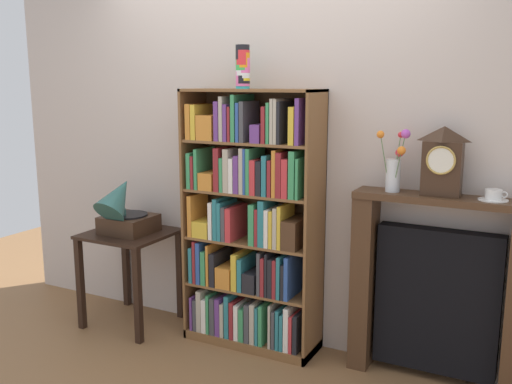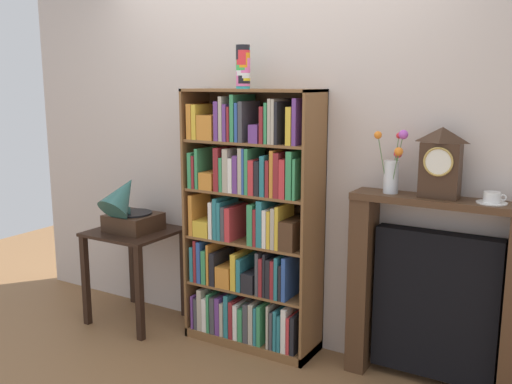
{
  "view_description": "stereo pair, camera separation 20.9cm",
  "coord_description": "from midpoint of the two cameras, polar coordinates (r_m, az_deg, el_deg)",
  "views": [
    {
      "loc": [
        1.67,
        -3.01,
        1.73
      ],
      "look_at": [
        0.03,
        0.14,
        1.04
      ],
      "focal_mm": 39.59,
      "sensor_mm": 36.0,
      "label": 1
    },
    {
      "loc": [
        1.85,
        -2.91,
        1.73
      ],
      "look_at": [
        0.03,
        0.14,
        1.04
      ],
      "focal_mm": 39.59,
      "sensor_mm": 36.0,
      "label": 2
    }
  ],
  "objects": [
    {
      "name": "gramophone",
      "position": [
        4.08,
        -11.41,
        -1.62
      ],
      "size": [
        0.34,
        0.44,
        0.46
      ],
      "color": "#382316",
      "rests_on": "side_table_left"
    },
    {
      "name": "ground_plane",
      "position": [
        3.86,
        0.06,
        -15.86
      ],
      "size": [
        7.52,
        6.4,
        0.02
      ],
      "primitive_type": "cube",
      "color": "brown"
    },
    {
      "name": "fireplace_mantel",
      "position": [
        3.44,
        19.33,
        -9.84
      ],
      "size": [
        0.98,
        0.22,
        1.11
      ],
      "color": "#472D1C",
      "rests_on": "ground"
    },
    {
      "name": "flower_vase",
      "position": [
        3.3,
        15.4,
        2.35
      ],
      "size": [
        0.18,
        0.15,
        0.37
      ],
      "color": "silver",
      "rests_on": "fireplace_mantel"
    },
    {
      "name": "wall_back",
      "position": [
        3.71,
        4.42,
        4.27
      ],
      "size": [
        4.52,
        0.08,
        2.6
      ],
      "primitive_type": "cube",
      "color": "beige",
      "rests_on": "ground"
    },
    {
      "name": "mantel_clock",
      "position": [
        3.24,
        19.92,
        2.79
      ],
      "size": [
        0.21,
        0.12,
        0.39
      ],
      "color": "#382316",
      "rests_on": "fireplace_mantel"
    },
    {
      "name": "bookshelf",
      "position": [
        3.68,
        1.06,
        -3.87
      ],
      "size": [
        0.9,
        0.32,
        1.7
      ],
      "color": "brown",
      "rests_on": "ground"
    },
    {
      "name": "side_table_left",
      "position": [
        4.2,
        -10.76,
        -5.87
      ],
      "size": [
        0.58,
        0.55,
        0.68
      ],
      "color": "black",
      "rests_on": "ground"
    },
    {
      "name": "teacup_with_saucer",
      "position": [
        3.23,
        24.48,
        -0.61
      ],
      "size": [
        0.16,
        0.16,
        0.06
      ],
      "color": "white",
      "rests_on": "fireplace_mantel"
    },
    {
      "name": "cup_stack",
      "position": [
        3.58,
        0.39,
        12.53
      ],
      "size": [
        0.09,
        0.09,
        0.27
      ],
      "color": "#28B2B7",
      "rests_on": "bookshelf"
    }
  ]
}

